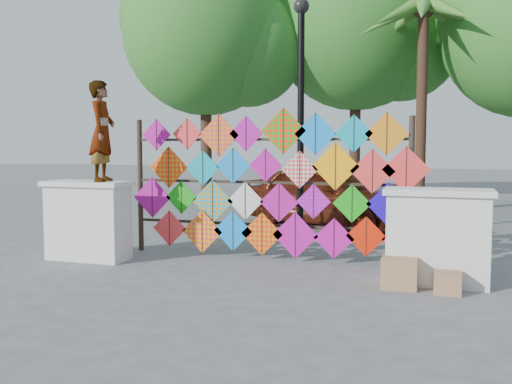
% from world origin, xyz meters
% --- Properties ---
extents(ground, '(80.00, 80.00, 0.00)m').
position_xyz_m(ground, '(0.00, 0.00, 0.00)').
color(ground, gray).
rests_on(ground, ground).
extents(parapet_left, '(1.40, 0.65, 1.28)m').
position_xyz_m(parapet_left, '(-2.70, -0.20, 0.65)').
color(parapet_left, silver).
rests_on(parapet_left, ground).
extents(parapet_right, '(1.40, 0.65, 1.28)m').
position_xyz_m(parapet_right, '(2.70, -0.20, 0.65)').
color(parapet_right, silver).
rests_on(parapet_right, ground).
extents(kite_rack, '(4.94, 0.24, 2.46)m').
position_xyz_m(kite_rack, '(0.11, 0.73, 1.21)').
color(kite_rack, '#2D2219').
rests_on(kite_rack, ground).
extents(tree_west, '(5.85, 5.20, 8.01)m').
position_xyz_m(tree_west, '(-4.40, 9.03, 5.38)').
color(tree_west, '#43291D').
rests_on(tree_west, ground).
extents(tree_mid, '(6.30, 5.60, 8.61)m').
position_xyz_m(tree_mid, '(0.11, 11.03, 5.77)').
color(tree_mid, '#43291D').
rests_on(tree_mid, ground).
extents(palm_tree, '(3.62, 3.62, 5.83)m').
position_xyz_m(palm_tree, '(2.20, 8.00, 4.95)').
color(palm_tree, '#43291D').
rests_on(palm_tree, ground).
extents(vendor_woman, '(0.51, 0.66, 1.60)m').
position_xyz_m(vendor_woman, '(-2.40, -0.20, 2.08)').
color(vendor_woman, '#99999E').
rests_on(vendor_woman, parapet_left).
extents(sedan, '(4.51, 3.05, 1.42)m').
position_xyz_m(sedan, '(0.25, 4.77, 0.71)').
color(sedan, '#4D190D').
rests_on(sedan, ground).
extents(lamppost, '(0.28, 0.28, 4.46)m').
position_xyz_m(lamppost, '(0.30, 2.00, 2.69)').
color(lamppost, black).
rests_on(lamppost, ground).
extents(cardboard_box_near, '(0.45, 0.40, 0.40)m').
position_xyz_m(cardboard_box_near, '(2.24, -0.55, 0.20)').
color(cardboard_box_near, '#A97C52').
rests_on(cardboard_box_near, ground).
extents(cardboard_box_far, '(0.33, 0.30, 0.28)m').
position_xyz_m(cardboard_box_far, '(2.84, -0.67, 0.14)').
color(cardboard_box_far, '#A97C52').
rests_on(cardboard_box_far, ground).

